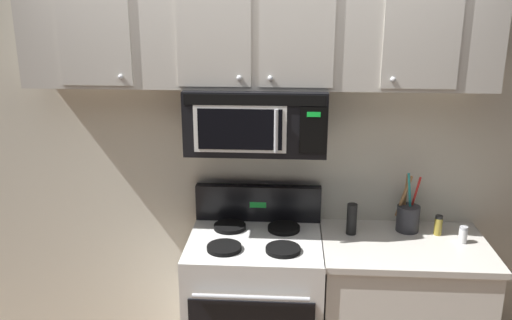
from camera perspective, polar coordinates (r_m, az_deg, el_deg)
The scene contains 9 objects.
back_wall at distance 3.34m, azimuth 0.33°, elevation 1.51°, with size 5.20×0.10×2.70m, color silver.
stove_range at distance 3.37m, azimuth -0.07°, elevation -14.84°, with size 0.76×0.69×1.12m.
over_range_microwave at distance 3.05m, azimuth 0.06°, elevation 4.33°, with size 0.76×0.43×0.35m.
upper_cabinets at distance 3.01m, azimuth 0.10°, elevation 12.83°, with size 2.50×0.36×0.55m.
counter_segment at distance 3.44m, azimuth 14.55°, elevation -15.04°, with size 0.93×0.65×0.90m.
utensil_crock_charcoal at distance 3.35m, azimuth 15.42°, elevation -5.62°, with size 0.14×0.13×0.36m.
salt_shaker at distance 3.31m, azimuth 20.62°, elevation -7.25°, with size 0.05×0.05×0.10m.
pepper_mill at distance 3.24m, azimuth 9.87°, elevation -6.03°, with size 0.06×0.06×0.18m, color black.
spice_jar at distance 3.36m, azimuth 18.32°, elevation -6.43°, with size 0.05×0.05×0.12m.
Camera 1 is at (0.19, -2.43, 2.25)m, focal length 38.70 mm.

